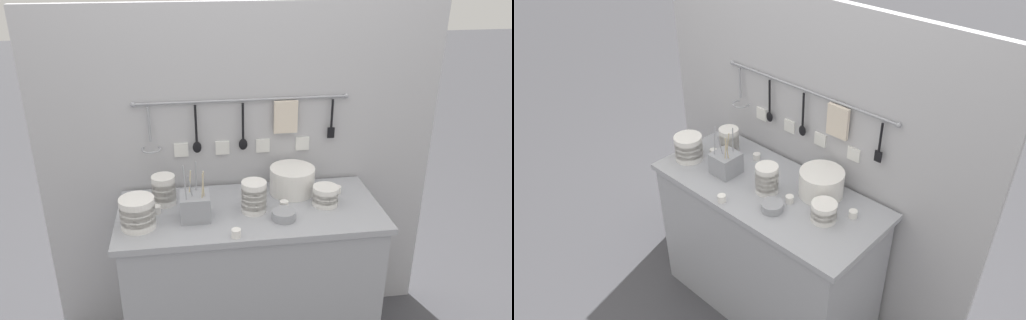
{
  "view_description": "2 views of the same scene",
  "coord_description": "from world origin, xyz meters",
  "views": [
    {
      "loc": [
        -0.27,
        -2.05,
        1.99
      ],
      "look_at": [
        0.02,
        -0.02,
        1.1
      ],
      "focal_mm": 35.0,
      "sensor_mm": 36.0,
      "label": 1
    },
    {
      "loc": [
        1.4,
        -1.51,
        2.37
      ],
      "look_at": [
        -0.01,
        0.03,
        0.99
      ],
      "focal_mm": 35.0,
      "sensor_mm": 36.0,
      "label": 2
    }
  ],
  "objects": [
    {
      "name": "ground_plane",
      "position": [
        0.0,
        0.0,
        0.0
      ],
      "size": [
        20.0,
        20.0,
        0.0
      ],
      "primitive_type": "plane",
      "color": "#424247"
    },
    {
      "name": "counter",
      "position": [
        0.0,
        0.0,
        0.42
      ],
      "size": [
        1.24,
        0.55,
        0.84
      ],
      "color": "#9EA0A8",
      "rests_on": "ground"
    },
    {
      "name": "back_wall",
      "position": [
        0.0,
        0.31,
        0.88
      ],
      "size": [
        2.04,
        0.11,
        1.76
      ],
      "color": "#B2B2B7",
      "rests_on": "ground"
    },
    {
      "name": "bowl_stack_short_front",
      "position": [
        0.36,
        -0.01,
        0.89
      ],
      "size": [
        0.12,
        0.12,
        0.09
      ],
      "color": "white",
      "rests_on": "counter"
    },
    {
      "name": "bowl_stack_back_corner",
      "position": [
        -0.4,
        0.11,
        0.92
      ],
      "size": [
        0.11,
        0.11,
        0.14
      ],
      "color": "white",
      "rests_on": "counter"
    },
    {
      "name": "bowl_stack_nested_right",
      "position": [
        0.01,
        -0.02,
        0.92
      ],
      "size": [
        0.12,
        0.12,
        0.15
      ],
      "color": "white",
      "rests_on": "counter"
    },
    {
      "name": "bowl_stack_tall_left",
      "position": [
        -0.51,
        -0.09,
        0.92
      ],
      "size": [
        0.15,
        0.15,
        0.14
      ],
      "color": "white",
      "rests_on": "counter"
    },
    {
      "name": "plate_stack",
      "position": [
        0.23,
        0.14,
        0.91
      ],
      "size": [
        0.22,
        0.22,
        0.13
      ],
      "color": "white",
      "rests_on": "counter"
    },
    {
      "name": "steel_mixing_bowl",
      "position": [
        0.14,
        -0.12,
        0.87
      ],
      "size": [
        0.11,
        0.11,
        0.04
      ],
      "color": "#93969E",
      "rests_on": "counter"
    },
    {
      "name": "cutlery_caddy",
      "position": [
        -0.26,
        -0.05,
        0.91
      ],
      "size": [
        0.13,
        0.13,
        0.27
      ],
      "color": "#93969E",
      "rests_on": "counter"
    },
    {
      "name": "cup_edge_near",
      "position": [
        -0.23,
        0.15,
        0.86
      ],
      "size": [
        0.04,
        0.04,
        0.04
      ],
      "color": "white",
      "rests_on": "counter"
    },
    {
      "name": "cup_back_right",
      "position": [
        -0.44,
        0.02,
        0.86
      ],
      "size": [
        0.04,
        0.04,
        0.04
      ],
      "color": "white",
      "rests_on": "counter"
    },
    {
      "name": "cup_back_left",
      "position": [
        -0.09,
        -0.23,
        0.86
      ],
      "size": [
        0.04,
        0.04,
        0.04
      ],
      "color": "white",
      "rests_on": "counter"
    },
    {
      "name": "cup_mid_row",
      "position": [
        0.16,
        -0.01,
        0.86
      ],
      "size": [
        0.04,
        0.04,
        0.04
      ],
      "color": "white",
      "rests_on": "counter"
    },
    {
      "name": "cup_front_right",
      "position": [
        0.45,
        0.1,
        0.86
      ],
      "size": [
        0.04,
        0.04,
        0.04
      ],
      "color": "white",
      "rests_on": "counter"
    }
  ]
}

